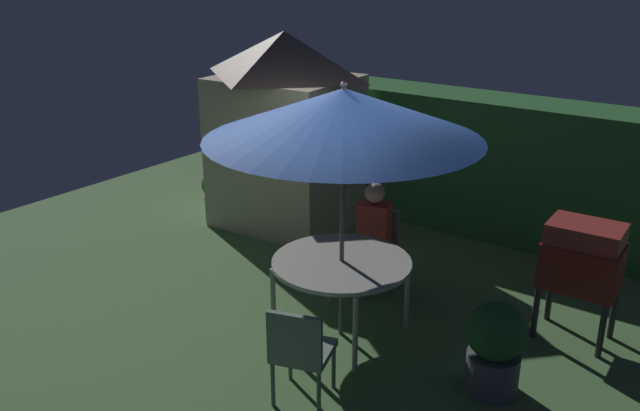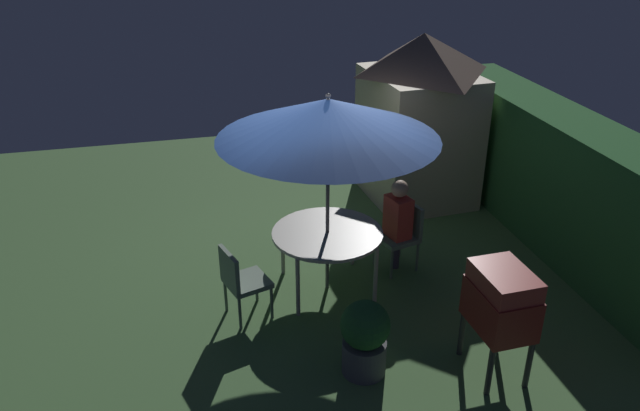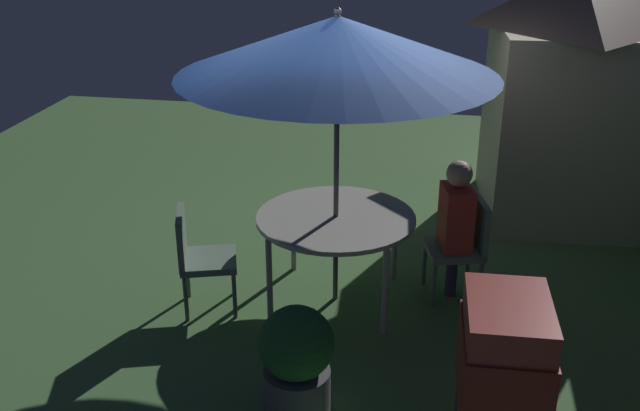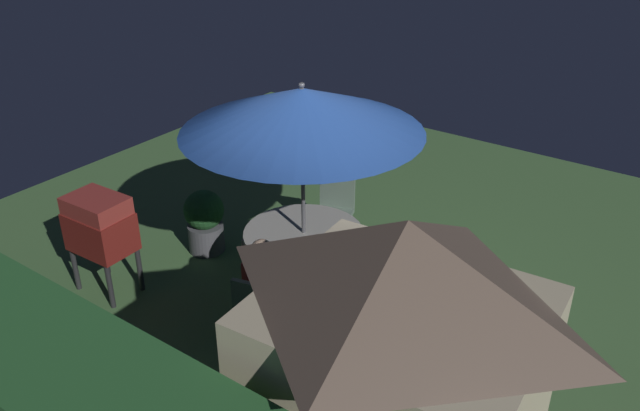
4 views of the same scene
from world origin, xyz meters
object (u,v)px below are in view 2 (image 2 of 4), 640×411
(patio_table, at_px, (327,236))
(chair_far_side, at_px, (240,279))
(chair_near_shed, at_px, (402,231))
(potted_plant_by_grill, at_px, (369,156))
(person_in_red, at_px, (398,215))
(potted_plant_by_shed, at_px, (365,337))
(bbq_grill, at_px, (501,302))
(patio_umbrella, at_px, (328,119))
(garden_shed, at_px, (419,117))

(patio_table, bearing_deg, chair_far_side, -72.69)
(chair_near_shed, bearing_deg, patio_table, -75.89)
(potted_plant_by_grill, relative_size, person_in_red, 0.55)
(potted_plant_by_shed, bearing_deg, bbq_grill, 76.89)
(potted_plant_by_grill, bearing_deg, bbq_grill, -3.50)
(patio_umbrella, height_order, potted_plant_by_grill, patio_umbrella)
(chair_near_shed, bearing_deg, potted_plant_by_grill, 170.18)
(bbq_grill, relative_size, potted_plant_by_shed, 1.44)
(bbq_grill, height_order, potted_plant_by_grill, bbq_grill)
(chair_far_side, height_order, potted_plant_by_shed, chair_far_side)
(patio_table, distance_m, potted_plant_by_grill, 3.62)
(potted_plant_by_shed, bearing_deg, patio_table, 179.47)
(person_in_red, bearing_deg, bbq_grill, 7.59)
(garden_shed, height_order, potted_plant_by_grill, garden_shed)
(patio_table, xyz_separation_m, bbq_grill, (1.88, 1.28, 0.11))
(patio_umbrella, height_order, chair_near_shed, patio_umbrella)
(bbq_grill, bearing_deg, patio_umbrella, -145.75)
(garden_shed, height_order, person_in_red, garden_shed)
(patio_umbrella, xyz_separation_m, bbq_grill, (1.88, 1.28, -1.37))
(chair_far_side, bearing_deg, patio_umbrella, 107.31)
(patio_umbrella, bearing_deg, bbq_grill, 34.25)
(potted_plant_by_grill, bearing_deg, chair_far_side, -37.05)
(patio_umbrella, height_order, bbq_grill, patio_umbrella)
(potted_plant_by_grill, bearing_deg, garden_shed, 27.53)
(patio_table, bearing_deg, chair_near_shed, 104.11)
(garden_shed, bearing_deg, person_in_red, -27.42)
(potted_plant_by_shed, height_order, potted_plant_by_grill, potted_plant_by_shed)
(potted_plant_by_grill, bearing_deg, patio_umbrella, -26.20)
(garden_shed, height_order, patio_umbrella, garden_shed)
(patio_umbrella, xyz_separation_m, chair_near_shed, (-0.27, 1.08, -1.70))
(patio_umbrella, bearing_deg, patio_table, -169.38)
(patio_table, relative_size, bbq_grill, 1.12)
(patio_umbrella, distance_m, bbq_grill, 2.65)
(patio_umbrella, distance_m, person_in_red, 1.76)
(potted_plant_by_shed, bearing_deg, patio_umbrella, 179.47)
(potted_plant_by_shed, bearing_deg, potted_plant_by_grill, 161.54)
(garden_shed, relative_size, patio_table, 1.96)
(garden_shed, relative_size, person_in_red, 2.08)
(garden_shed, height_order, patio_table, garden_shed)
(patio_table, bearing_deg, patio_umbrella, 10.62)
(patio_table, height_order, potted_plant_by_grill, patio_table)
(garden_shed, relative_size, potted_plant_by_shed, 3.14)
(garden_shed, bearing_deg, chair_far_side, -50.03)
(patio_umbrella, relative_size, bbq_grill, 2.10)
(patio_table, height_order, potted_plant_by_shed, potted_plant_by_shed)
(chair_far_side, relative_size, potted_plant_by_shed, 1.08)
(bbq_grill, relative_size, chair_near_shed, 1.33)
(chair_near_shed, relative_size, chair_far_side, 1.00)
(garden_shed, distance_m, potted_plant_by_grill, 1.41)
(garden_shed, bearing_deg, patio_table, -41.74)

